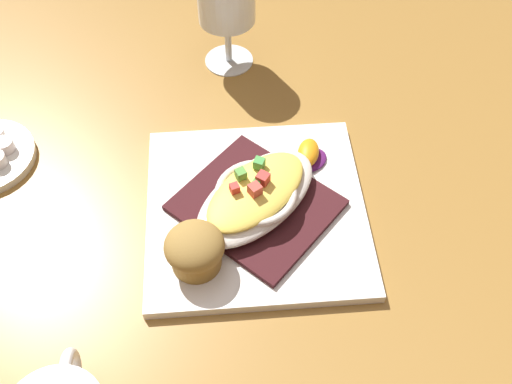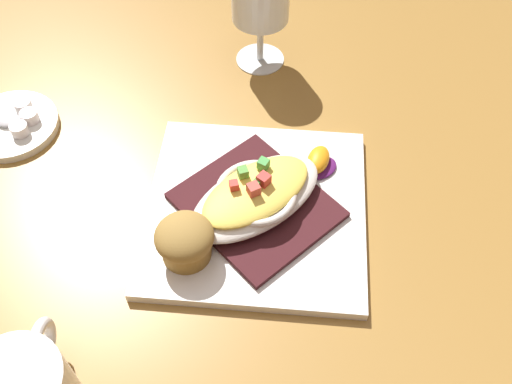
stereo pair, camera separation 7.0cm
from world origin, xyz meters
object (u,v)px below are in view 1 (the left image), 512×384
at_px(muffin, 195,250).
at_px(creamer_cup_1, 5,146).
at_px(gratin_dish, 256,194).
at_px(square_plate, 256,210).
at_px(stemmed_glass, 226,3).
at_px(orange_garnish, 309,155).

relative_size(muffin, creamer_cup_1, 2.83).
bearing_deg(gratin_dish, square_plate, 124.46).
bearing_deg(square_plate, gratin_dish, -55.54).
height_order(muffin, stemmed_glass, stemmed_glass).
relative_size(square_plate, gratin_dish, 1.33).
relative_size(square_plate, muffin, 3.95).
bearing_deg(muffin, creamer_cup_1, -26.35).
bearing_deg(gratin_dish, orange_garnish, -124.42).
relative_size(square_plate, stemmed_glass, 1.80).
bearing_deg(muffin, gratin_dish, -123.31).
bearing_deg(square_plate, orange_garnish, -124.37).
relative_size(square_plate, orange_garnish, 4.48).
bearing_deg(creamer_cup_1, gratin_dish, 171.12).
bearing_deg(square_plate, stemmed_glass, -74.57).
bearing_deg(gratin_dish, creamer_cup_1, -8.88).
height_order(gratin_dish, muffin, same).
distance_m(muffin, orange_garnish, 0.21).
distance_m(square_plate, gratin_dish, 0.03).
relative_size(gratin_dish, orange_garnish, 3.37).
distance_m(square_plate, creamer_cup_1, 0.35).
distance_m(gratin_dish, stemmed_glass, 0.30).
bearing_deg(creamer_cup_1, square_plate, 171.11).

